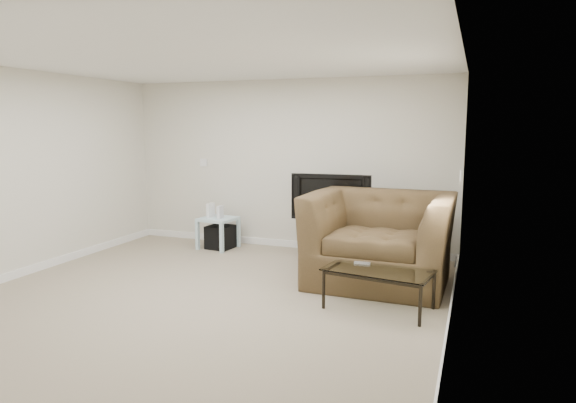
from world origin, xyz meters
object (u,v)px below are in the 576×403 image
(television, at_px, (332,196))
(subwoofer, at_px, (221,237))
(side_table, at_px, (218,233))
(tv_stand, at_px, (332,239))
(recliner, at_px, (380,223))
(coffee_table, at_px, (379,289))

(television, bearing_deg, subwoofer, 175.15)
(side_table, bearing_deg, tv_stand, 0.00)
(subwoofer, bearing_deg, recliner, -18.81)
(subwoofer, relative_size, recliner, 0.22)
(tv_stand, xyz_separation_m, side_table, (-1.77, 0.00, -0.05))
(side_table, bearing_deg, recliner, -18.29)
(tv_stand, distance_m, television, 0.59)
(coffee_table, bearing_deg, tv_stand, 118.85)
(coffee_table, bearing_deg, side_table, 147.34)
(tv_stand, height_order, television, television)
(tv_stand, bearing_deg, side_table, 174.44)
(side_table, distance_m, subwoofer, 0.08)
(subwoofer, relative_size, coffee_table, 0.34)
(subwoofer, bearing_deg, tv_stand, -0.51)
(tv_stand, bearing_deg, television, -90.00)
(tv_stand, bearing_deg, coffee_table, -66.72)
(recliner, xyz_separation_m, coffee_table, (0.16, -0.90, -0.50))
(side_table, bearing_deg, subwoofer, 25.92)
(subwoofer, distance_m, coffee_table, 3.23)
(coffee_table, bearing_deg, subwoofer, 146.81)
(recliner, height_order, coffee_table, recliner)
(recliner, bearing_deg, side_table, 162.93)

